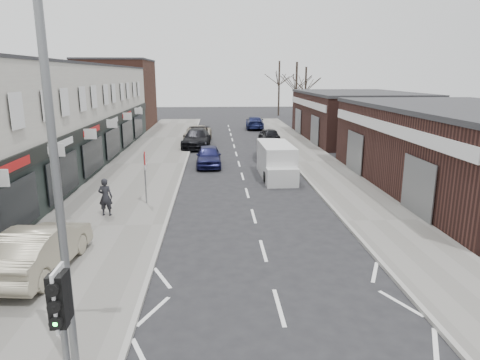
{
  "coord_description": "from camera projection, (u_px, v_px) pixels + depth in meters",
  "views": [
    {
      "loc": [
        -1.73,
        -8.73,
        6.35
      ],
      "look_at": [
        -0.84,
        6.48,
        2.6
      ],
      "focal_mm": 32.0,
      "sensor_mm": 36.0,
      "label": 1
    }
  ],
  "objects": [
    {
      "name": "parked_car_right_b",
      "position": [
        269.0,
        135.0,
        41.25
      ],
      "size": [
        1.89,
        4.16,
        1.38
      ],
      "primitive_type": "imported",
      "rotation": [
        0.0,
        0.0,
        3.2
      ],
      "color": "black",
      "rests_on": "ground"
    },
    {
      "name": "traffic_light",
      "position": [
        61.0,
        312.0,
        7.3
      ],
      "size": [
        0.28,
        0.6,
        3.1
      ],
      "color": "slate",
      "rests_on": "pavement_left"
    },
    {
      "name": "brick_block_far",
      "position": [
        118.0,
        95.0,
        51.97
      ],
      "size": [
        8.0,
        10.0,
        8.0
      ],
      "primitive_type": "cube",
      "color": "#4D2A21",
      "rests_on": "ground"
    },
    {
      "name": "pavement_left",
      "position": [
        146.0,
        164.0,
        31.0
      ],
      "size": [
        5.5,
        64.0,
        0.12
      ],
      "primitive_type": "cube",
      "color": "slate",
      "rests_on": "ground"
    },
    {
      "name": "street_lamp",
      "position": [
        65.0,
        171.0,
        7.94
      ],
      "size": [
        2.23,
        0.22,
        8.0
      ],
      "color": "slate",
      "rests_on": "pavement_left"
    },
    {
      "name": "right_unit_far",
      "position": [
        356.0,
        117.0,
        43.21
      ],
      "size": [
        10.0,
        16.0,
        4.5
      ],
      "primitive_type": "cube",
      "color": "#361C18",
      "rests_on": "ground"
    },
    {
      "name": "parked_car_left_c",
      "position": [
        198.0,
        134.0,
        41.69
      ],
      "size": [
        2.68,
        5.54,
        1.52
      ],
      "primitive_type": "imported",
      "rotation": [
        0.0,
        0.0,
        -0.03
      ],
      "color": "#ADA08A",
      "rests_on": "ground"
    },
    {
      "name": "white_van",
      "position": [
        276.0,
        162.0,
        27.15
      ],
      "size": [
        2.01,
        5.44,
        2.1
      ],
      "rotation": [
        0.0,
        0.0,
        0.02
      ],
      "color": "silver",
      "rests_on": "ground"
    },
    {
      "name": "warning_sign",
      "position": [
        145.0,
        162.0,
        20.89
      ],
      "size": [
        0.12,
        0.8,
        2.7
      ],
      "color": "slate",
      "rests_on": "pavement_left"
    },
    {
      "name": "tree_far_a",
      "position": [
        295.0,
        124.0,
        57.12
      ],
      "size": [
        3.6,
        3.6,
        8.0
      ],
      "primitive_type": null,
      "color": "#382D26",
      "rests_on": "ground"
    },
    {
      "name": "pedestrian",
      "position": [
        105.0,
        197.0,
        19.32
      ],
      "size": [
        0.65,
        0.45,
        1.73
      ],
      "primitive_type": "imported",
      "rotation": [
        0.0,
        0.0,
        3.09
      ],
      "color": "black",
      "rests_on": "pavement_left"
    },
    {
      "name": "tree_far_b",
      "position": [
        304.0,
        119.0,
        63.08
      ],
      "size": [
        3.6,
        3.6,
        7.5
      ],
      "primitive_type": null,
      "color": "#382D26",
      "rests_on": "ground"
    },
    {
      "name": "right_unit_near",
      "position": [
        471.0,
        151.0,
        23.82
      ],
      "size": [
        10.0,
        18.0,
        4.5
      ],
      "primitive_type": "cube",
      "color": "#361C18",
      "rests_on": "ground"
    },
    {
      "name": "sedan_on_pavement",
      "position": [
        40.0,
        248.0,
        13.83
      ],
      "size": [
        2.08,
        4.86,
        1.56
      ],
      "primitive_type": "imported",
      "rotation": [
        0.0,
        0.0,
        3.05
      ],
      "color": "#9D957E",
      "rests_on": "pavement_left"
    },
    {
      "name": "parked_car_right_a",
      "position": [
        268.0,
        148.0,
        33.68
      ],
      "size": [
        2.07,
        4.82,
        1.54
      ],
      "primitive_type": "imported",
      "rotation": [
        0.0,
        0.0,
        3.05
      ],
      "color": "white",
      "rests_on": "ground"
    },
    {
      "name": "pavement_right",
      "position": [
        316.0,
        162.0,
        31.72
      ],
      "size": [
        3.5,
        64.0,
        0.12
      ],
      "primitive_type": "cube",
      "color": "slate",
      "rests_on": "ground"
    },
    {
      "name": "parked_car_right_c",
      "position": [
        255.0,
        123.0,
        51.64
      ],
      "size": [
        2.4,
        5.27,
        1.5
      ],
      "primitive_type": "imported",
      "rotation": [
        0.0,
        0.0,
        3.08
      ],
      "color": "#161C46",
      "rests_on": "ground"
    },
    {
      "name": "tree_far_c",
      "position": [
        278.0,
        116.0,
        68.72
      ],
      "size": [
        3.6,
        3.6,
        8.5
      ],
      "primitive_type": null,
      "color": "#382D26",
      "rests_on": "ground"
    },
    {
      "name": "parked_car_left_b",
      "position": [
        196.0,
        138.0,
        38.31
      ],
      "size": [
        2.68,
        5.76,
        1.63
      ],
      "primitive_type": "imported",
      "rotation": [
        0.0,
        0.0,
        -0.07
      ],
      "color": "black",
      "rests_on": "ground"
    },
    {
      "name": "ground",
      "position": [
        292.0,
        352.0,
        10.08
      ],
      "size": [
        160.0,
        160.0,
        0.0
      ],
      "primitive_type": "plane",
      "color": "black",
      "rests_on": "ground"
    },
    {
      "name": "parked_car_left_a",
      "position": [
        209.0,
        156.0,
        30.44
      ],
      "size": [
        1.77,
        4.31,
        1.46
      ],
      "primitive_type": "imported",
      "rotation": [
        0.0,
        0.0,
        0.01
      ],
      "color": "#141641",
      "rests_on": "ground"
    },
    {
      "name": "shop_terrace_left",
      "position": [
        31.0,
        120.0,
        27.36
      ],
      "size": [
        8.0,
        41.0,
        7.1
      ],
      "primitive_type": "cube",
      "color": "beige",
      "rests_on": "ground"
    }
  ]
}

